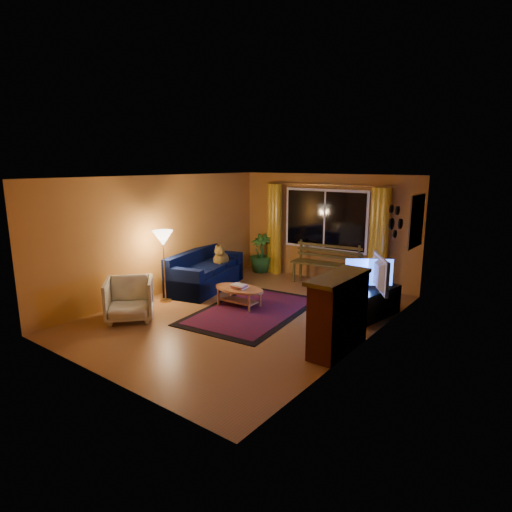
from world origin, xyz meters
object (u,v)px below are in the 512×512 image
Objects in this scene: bench at (325,274)px; sofa at (206,270)px; coffee_table at (239,297)px; tv_console at (372,303)px; floor_lamp at (164,267)px; armchair at (129,297)px.

sofa is (-1.96, -1.90, 0.18)m from bench.
coffee_table is 2.50m from tv_console.
floor_lamp is 1.37× the size of coffee_table.
coffee_table is (1.38, -0.53, -0.22)m from sofa.
tv_console reaches higher than bench.
armchair is 0.57× the size of floor_lamp.
sofa is at bearing 88.67° from floor_lamp.
sofa is 1.19m from floor_lamp.
armchair is 0.65× the size of tv_console.
sofa is 2.24m from armchair.
bench is at bearing 56.90° from floor_lamp.
bench is 1.26× the size of tv_console.
bench is 1.50× the size of coffee_table.
armchair is 4.36m from tv_console.
tv_console is at bearing -9.71° from armchair.
armchair is at bearing -118.85° from bench.
floor_lamp is at bearing 56.83° from armchair.
floor_lamp is (-0.28, 1.07, 0.31)m from armchair.
armchair reaches higher than bench.
armchair is 2.05m from coffee_table.
floor_lamp is (-0.03, -1.15, 0.30)m from sofa.
armchair is 0.78× the size of coffee_table.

